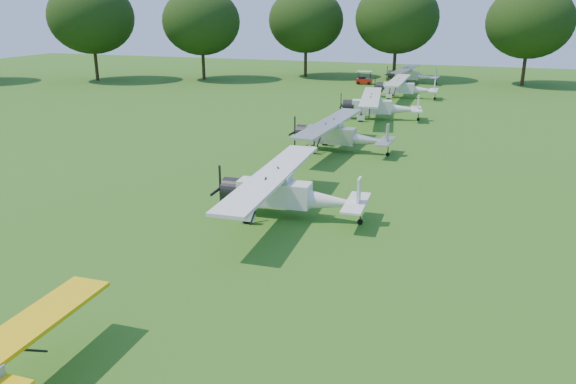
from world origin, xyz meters
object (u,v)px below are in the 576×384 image
Objects in this scene: aircraft_3 at (285,190)px; aircraft_5 at (378,105)px; aircraft_4 at (338,133)px; aircraft_7 at (411,74)px; golf_cart at (364,80)px; aircraft_6 at (404,86)px.

aircraft_5 is at bearing 88.15° from aircraft_3.
aircraft_3 reaches higher than aircraft_4.
aircraft_7 is 5.28× the size of golf_cart.
aircraft_7 is at bearing 20.63° from golf_cart.
golf_cart is at bearing 121.62° from aircraft_6.
aircraft_7 is (-0.79, 51.54, -0.08)m from aircraft_3.
aircraft_3 is 1.06× the size of aircraft_7.
aircraft_5 reaches higher than golf_cart.
aircraft_3 is 1.00× the size of aircraft_5.
aircraft_4 reaches higher than aircraft_6.
aircraft_7 is at bearing 82.40° from aircraft_5.
aircraft_3 is 51.55m from aircraft_7.
aircraft_5 is 5.60× the size of golf_cart.
aircraft_3 is 38.87m from aircraft_6.
aircraft_4 reaches higher than aircraft_7.
aircraft_6 is 1.01× the size of aircraft_7.
aircraft_5 reaches higher than aircraft_6.
golf_cart is (-5.58, -2.60, -0.69)m from aircraft_7.
aircraft_3 reaches higher than aircraft_7.
aircraft_6 is at bearing -81.76° from aircraft_7.
golf_cart is (-5.60, 35.72, -0.73)m from aircraft_4.
aircraft_5 is 24.11m from golf_cart.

